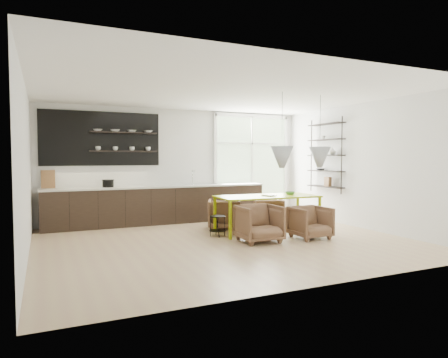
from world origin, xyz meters
TOP-DOWN VIEW (x-y plane):
  - room at (0.58, 1.10)m, footprint 7.02×6.01m
  - kitchen_run at (-0.70, 2.69)m, footprint 5.54×0.69m
  - right_shelving at (3.36, 1.17)m, footprint 0.26×1.22m
  - dining_table at (1.22, 0.50)m, footprint 2.27×1.11m
  - armchair_back_left at (0.55, 1.30)m, footprint 0.97×0.98m
  - armchair_back_right at (1.79, 1.39)m, footprint 0.92×0.93m
  - armchair_front_left at (0.56, -0.31)m, footprint 0.81×0.83m
  - armchair_front_right at (1.68, -0.45)m, footprint 0.70×0.72m
  - wire_stool at (0.05, 0.54)m, footprint 0.34×0.34m
  - table_book at (1.13, 0.41)m, footprint 0.29×0.34m
  - table_bowl at (1.84, 0.53)m, footprint 0.24×0.24m

SIDE VIEW (x-z plane):
  - wire_stool at x=0.05m, z-range 0.06..0.49m
  - armchair_back_right at x=1.79m, z-range 0.00..0.65m
  - armchair_front_right at x=1.68m, z-range 0.00..0.65m
  - armchair_back_left at x=0.55m, z-range 0.00..0.68m
  - armchair_front_left at x=0.56m, z-range 0.00..0.73m
  - kitchen_run at x=-0.70m, z-range -0.78..1.97m
  - dining_table at x=1.22m, z-range 0.35..1.16m
  - table_book at x=1.13m, z-range 0.81..0.84m
  - table_bowl at x=1.84m, z-range 0.81..0.88m
  - room at x=0.58m, z-range 0.00..2.92m
  - right_shelving at x=3.36m, z-range 0.70..2.60m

